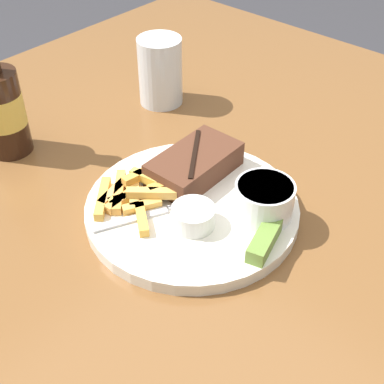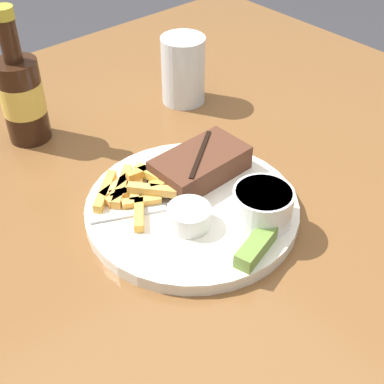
# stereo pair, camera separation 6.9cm
# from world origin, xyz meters

# --- Properties ---
(dining_table) EXTENTS (1.25, 1.18, 0.75)m
(dining_table) POSITION_xyz_m (0.00, 0.00, 0.68)
(dining_table) COLOR brown
(dining_table) RESTS_ON ground_plane
(dinner_plate) EXTENTS (0.28, 0.28, 0.02)m
(dinner_plate) POSITION_xyz_m (0.00, 0.00, 0.76)
(dinner_plate) COLOR silver
(dinner_plate) RESTS_ON dining_table
(steak_portion) EXTENTS (0.13, 0.08, 0.04)m
(steak_portion) POSITION_xyz_m (0.05, 0.04, 0.79)
(steak_portion) COLOR #512D1E
(steak_portion) RESTS_ON dinner_plate
(fries_pile) EXTENTS (0.12, 0.12, 0.02)m
(fries_pile) POSITION_xyz_m (-0.05, 0.06, 0.78)
(fries_pile) COLOR gold
(fries_pile) RESTS_ON dinner_plate
(coleslaw_cup) EXTENTS (0.08, 0.08, 0.05)m
(coleslaw_cup) POSITION_xyz_m (0.05, -0.08, 0.80)
(coleslaw_cup) COLOR white
(coleslaw_cup) RESTS_ON dinner_plate
(dipping_sauce_cup) EXTENTS (0.06, 0.06, 0.03)m
(dipping_sauce_cup) POSITION_xyz_m (-0.03, -0.03, 0.79)
(dipping_sauce_cup) COLOR silver
(dipping_sauce_cup) RESTS_ON dinner_plate
(pickle_spear) EXTENTS (0.08, 0.04, 0.02)m
(pickle_spear) POSITION_xyz_m (-0.00, -0.12, 0.78)
(pickle_spear) COLOR olive
(pickle_spear) RESTS_ON dinner_plate
(fork_utensil) EXTENTS (0.13, 0.07, 0.00)m
(fork_utensil) POSITION_xyz_m (-0.07, 0.03, 0.77)
(fork_utensil) COLOR #B7B7BC
(fork_utensil) RESTS_ON dinner_plate
(beer_bottle) EXTENTS (0.07, 0.07, 0.21)m
(beer_bottle) POSITION_xyz_m (-0.07, 0.31, 0.83)
(beer_bottle) COLOR black
(beer_bottle) RESTS_ON dining_table
(drinking_glass) EXTENTS (0.08, 0.08, 0.12)m
(drinking_glass) POSITION_xyz_m (0.19, 0.24, 0.81)
(drinking_glass) COLOR silver
(drinking_glass) RESTS_ON dining_table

